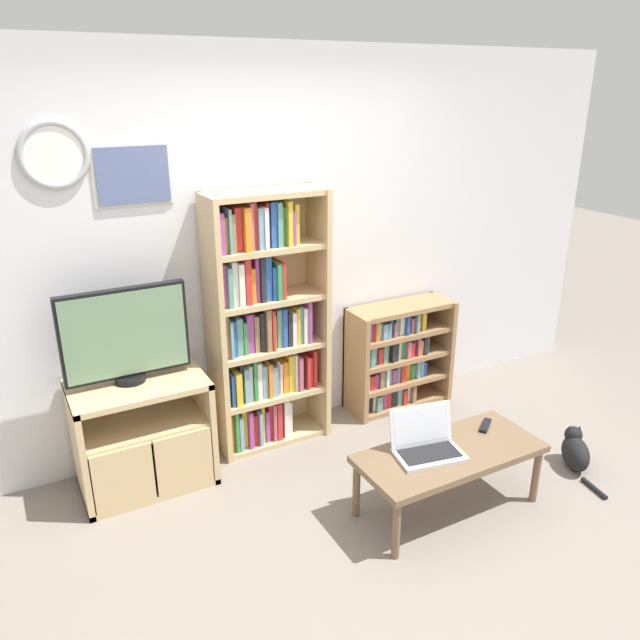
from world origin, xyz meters
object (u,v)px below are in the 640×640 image
at_px(tv_stand, 143,434).
at_px(television, 125,336).
at_px(cat, 575,451).
at_px(remote_near_laptop, 485,425).
at_px(bookshelf_tall, 262,325).
at_px(laptop, 426,442).
at_px(bookshelf_short, 393,356).
at_px(coffee_table, 450,457).

height_order(tv_stand, television, television).
relative_size(tv_stand, cat, 1.55).
height_order(remote_near_laptop, cat, remote_near_laptop).
bearing_deg(bookshelf_tall, tv_stand, -171.24).
bearing_deg(laptop, cat, 4.73).
distance_m(tv_stand, laptop, 1.70).
xyz_separation_m(tv_stand, television, (-0.03, 0.05, 0.64)).
relative_size(bookshelf_short, coffee_table, 0.75).
height_order(television, remote_near_laptop, television).
relative_size(television, bookshelf_short, 0.89).
xyz_separation_m(tv_stand, bookshelf_short, (1.93, 0.13, 0.05)).
relative_size(television, bookshelf_tall, 0.42).
height_order(laptop, cat, laptop).
xyz_separation_m(television, remote_near_laptop, (1.87, -1.03, -0.59)).
relative_size(television, remote_near_laptop, 4.70).
bearing_deg(bookshelf_tall, coffee_table, -62.90).
relative_size(coffee_table, laptop, 2.58).
bearing_deg(laptop, bookshelf_short, 73.98).
bearing_deg(bookshelf_tall, bookshelf_short, -0.07).
relative_size(tv_stand, remote_near_laptop, 5.09).
bearing_deg(cat, bookshelf_short, 146.11).
relative_size(television, laptop, 1.72).
relative_size(bookshelf_short, remote_near_laptop, 5.27).
height_order(television, cat, television).
xyz_separation_m(bookshelf_tall, coffee_table, (0.62, -1.22, -0.51)).
bearing_deg(coffee_table, bookshelf_tall, 117.10).
relative_size(television, cat, 1.43).
bearing_deg(tv_stand, bookshelf_tall, 8.76).
xyz_separation_m(coffee_table, remote_near_laptop, (0.36, 0.10, 0.05)).
relative_size(bookshelf_tall, coffee_table, 1.60).
bearing_deg(television, cat, -25.25).
bearing_deg(laptop, tv_stand, 153.51).
xyz_separation_m(laptop, remote_near_laptop, (0.49, 0.04, -0.05)).
bearing_deg(remote_near_laptop, tv_stand, 25.44).
bearing_deg(cat, tv_stand, -172.36).
bearing_deg(television, laptop, -37.84).
bearing_deg(tv_stand, cat, -24.64).
distance_m(bookshelf_tall, coffee_table, 1.46).
distance_m(television, laptop, 1.83).
height_order(television, coffee_table, television).
bearing_deg(remote_near_laptop, laptop, 58.61).
bearing_deg(television, coffee_table, -36.78).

